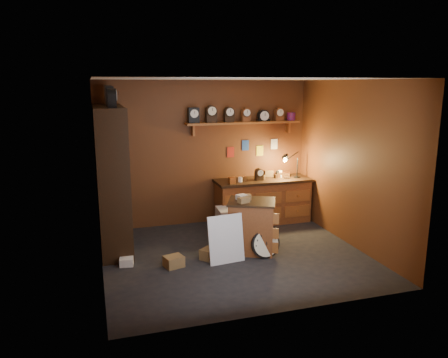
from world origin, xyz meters
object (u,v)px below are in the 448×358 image
shelving_unit (110,172)px  big_round_clock (265,244)px  low_cabinet (252,224)px  workbench (263,198)px

shelving_unit → big_round_clock: bearing=-27.9°
shelving_unit → low_cabinet: 2.41m
shelving_unit → big_round_clock: 2.72m
workbench → low_cabinet: size_ratio=1.99×
workbench → big_round_clock: (-0.62, -1.67, -0.25)m
shelving_unit → big_round_clock: size_ratio=5.66×
workbench → big_round_clock: size_ratio=4.05×
big_round_clock → low_cabinet: bearing=110.0°
shelving_unit → workbench: bearing=9.9°
low_cabinet → big_round_clock: 0.41m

